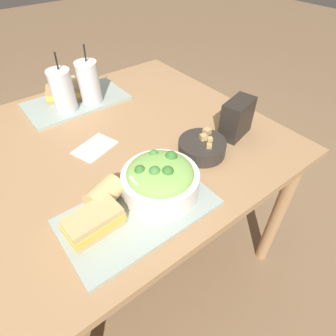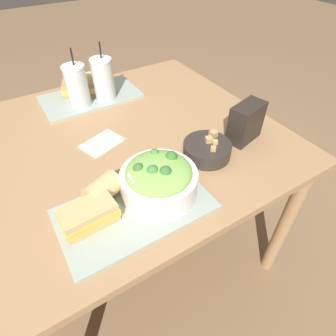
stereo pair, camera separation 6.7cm
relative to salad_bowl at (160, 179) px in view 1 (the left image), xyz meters
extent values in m
plane|color=#846647|center=(0.03, 0.34, -0.83)|extent=(12.00, 12.00, 0.00)
cube|color=#A37A51|center=(0.03, 0.34, -0.08)|extent=(1.19, 1.10, 0.03)
cylinder|color=#A37A51|center=(0.57, -0.15, -0.46)|extent=(0.06, 0.06, 0.73)
cylinder|color=#A37A51|center=(0.57, 0.83, -0.46)|extent=(0.06, 0.06, 0.73)
cube|color=#99A89E|center=(-0.09, -0.02, -0.06)|extent=(0.45, 0.26, 0.01)
cube|color=#99A89E|center=(0.03, 0.70, -0.06)|extent=(0.45, 0.26, 0.01)
cylinder|color=white|center=(0.00, 0.00, -0.02)|extent=(0.23, 0.23, 0.08)
ellipsoid|color=#7FB251|center=(0.00, 0.00, 0.03)|extent=(0.20, 0.20, 0.05)
sphere|color=#38702D|center=(0.01, -0.03, 0.05)|extent=(0.04, 0.04, 0.04)
sphere|color=#38702D|center=(0.05, 0.02, 0.05)|extent=(0.04, 0.04, 0.04)
sphere|color=#427F38|center=(-0.02, -0.01, 0.05)|extent=(0.04, 0.04, 0.04)
sphere|color=#427F38|center=(0.02, 0.06, 0.04)|extent=(0.03, 0.03, 0.03)
sphere|color=#38702D|center=(-0.05, 0.03, 0.05)|extent=(0.03, 0.03, 0.03)
cube|color=beige|center=(-0.06, 0.01, 0.04)|extent=(0.05, 0.04, 0.01)
cube|color=beige|center=(0.05, 0.02, 0.04)|extent=(0.05, 0.05, 0.01)
cylinder|color=#2D2823|center=(0.24, 0.07, -0.04)|extent=(0.17, 0.17, 0.05)
cylinder|color=#5B2D19|center=(0.24, 0.07, -0.02)|extent=(0.15, 0.15, 0.01)
cube|color=tan|center=(0.25, 0.08, -0.01)|extent=(0.03, 0.03, 0.02)
cube|color=tan|center=(0.24, 0.03, -0.01)|extent=(0.03, 0.03, 0.02)
cube|color=tan|center=(0.29, 0.10, -0.01)|extent=(0.03, 0.03, 0.02)
cube|color=tan|center=(0.26, 0.06, -0.01)|extent=(0.02, 0.02, 0.02)
cube|color=tan|center=(-0.22, 0.00, -0.05)|extent=(0.15, 0.09, 0.02)
cube|color=#EFB742|center=(-0.22, 0.00, -0.02)|extent=(0.16, 0.09, 0.02)
cube|color=tan|center=(-0.22, 0.00, 0.00)|extent=(0.15, 0.09, 0.02)
cylinder|color=tan|center=(-0.15, 0.07, -0.02)|extent=(0.12, 0.11, 0.07)
cylinder|color=beige|center=(-0.11, 0.08, -0.02)|extent=(0.03, 0.07, 0.07)
cube|color=tan|center=(0.00, 0.74, -0.05)|extent=(0.17, 0.13, 0.02)
cube|color=#EFB742|center=(0.00, 0.74, -0.02)|extent=(0.17, 0.14, 0.02)
cube|color=tan|center=(0.00, 0.74, 0.00)|extent=(0.17, 0.13, 0.02)
cylinder|color=tan|center=(0.04, 0.79, -0.02)|extent=(0.08, 0.08, 0.07)
cylinder|color=beige|center=(0.08, 0.79, -0.02)|extent=(0.01, 0.07, 0.07)
cylinder|color=silver|center=(-0.03, 0.65, 0.03)|extent=(0.09, 0.09, 0.17)
cylinder|color=black|center=(-0.03, 0.65, 0.02)|extent=(0.08, 0.08, 0.14)
cylinder|color=white|center=(-0.03, 0.65, 0.12)|extent=(0.10, 0.10, 0.01)
cylinder|color=black|center=(-0.02, 0.65, 0.15)|extent=(0.01, 0.02, 0.08)
cylinder|color=silver|center=(0.09, 0.65, 0.03)|extent=(0.09, 0.09, 0.17)
cylinder|color=maroon|center=(0.09, 0.65, 0.02)|extent=(0.08, 0.08, 0.14)
cylinder|color=white|center=(0.09, 0.65, 0.12)|extent=(0.10, 0.10, 0.01)
cylinder|color=black|center=(0.10, 0.65, 0.16)|extent=(0.01, 0.02, 0.08)
cube|color=#28231E|center=(0.43, 0.08, 0.01)|extent=(0.15, 0.11, 0.15)
cube|color=white|center=(-0.05, 0.34, -0.07)|extent=(0.18, 0.15, 0.00)
camera|label=1|loc=(-0.35, -0.48, 0.59)|focal=30.00mm
camera|label=2|loc=(-0.29, -0.52, 0.59)|focal=30.00mm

